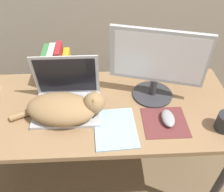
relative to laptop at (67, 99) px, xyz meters
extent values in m
cube|color=#93704C|center=(0.14, -0.01, -0.07)|extent=(1.49, 0.62, 0.03)
cylinder|color=#38383D|center=(0.83, -0.27, -0.44)|extent=(0.04, 0.04, 0.73)
cylinder|color=#38383D|center=(-0.55, 0.25, -0.44)|extent=(0.04, 0.04, 0.73)
cylinder|color=#38383D|center=(0.83, 0.25, -0.44)|extent=(0.04, 0.04, 0.73)
cube|color=#B7B7BC|center=(0.00, -0.03, -0.04)|extent=(0.34, 0.25, 0.02)
cube|color=#28282D|center=(0.00, -0.05, -0.03)|extent=(0.28, 0.13, 0.00)
cube|color=#B7B7BC|center=(0.00, 0.08, 0.09)|extent=(0.34, 0.03, 0.25)
cube|color=black|center=(0.00, 0.07, 0.09)|extent=(0.30, 0.03, 0.22)
ellipsoid|color=#99754C|center=(-0.02, -0.08, 0.01)|extent=(0.37, 0.26, 0.12)
sphere|color=#99754C|center=(0.14, -0.07, 0.04)|extent=(0.11, 0.11, 0.11)
cone|color=#99754C|center=(0.15, -0.05, 0.08)|extent=(0.04, 0.04, 0.03)
cone|color=#99754C|center=(0.14, -0.10, 0.08)|extent=(0.04, 0.04, 0.03)
cylinder|color=#99754C|center=(-0.21, -0.07, -0.03)|extent=(0.14, 0.09, 0.03)
cylinder|color=#333338|center=(0.46, 0.07, -0.05)|extent=(0.22, 0.22, 0.01)
cylinder|color=#333338|center=(0.46, 0.07, 0.01)|extent=(0.04, 0.04, 0.09)
cube|color=#B2B2B7|center=(0.46, 0.07, 0.20)|extent=(0.47, 0.15, 0.29)
cube|color=white|center=(0.46, 0.05, 0.20)|extent=(0.43, 0.12, 0.25)
cube|color=brown|center=(0.49, -0.14, -0.05)|extent=(0.22, 0.20, 0.00)
ellipsoid|color=#99999E|center=(0.50, -0.13, -0.03)|extent=(0.06, 0.11, 0.04)
cube|color=#387A42|center=(-0.12, 0.21, 0.06)|extent=(0.03, 0.16, 0.21)
cube|color=beige|center=(-0.08, 0.21, 0.06)|extent=(0.04, 0.15, 0.22)
cube|color=maroon|center=(-0.05, 0.21, 0.07)|extent=(0.03, 0.14, 0.23)
cube|color=gold|center=(-0.01, 0.21, 0.04)|extent=(0.03, 0.15, 0.19)
cube|color=#99C6E0|center=(0.24, -0.17, -0.05)|extent=(0.21, 0.26, 0.01)
cylinder|color=#232328|center=(0.12, 0.24, -0.04)|extent=(0.02, 0.02, 0.02)
sphere|color=#4C4C51|center=(0.12, 0.24, 0.00)|extent=(0.05, 0.05, 0.05)
camera|label=1|loc=(0.19, -0.91, 0.83)|focal=38.00mm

